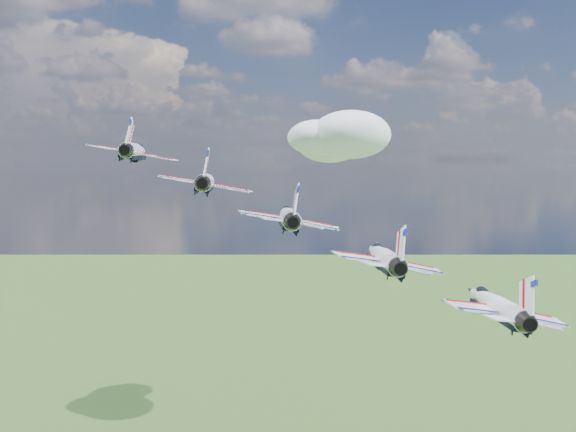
{
  "coord_description": "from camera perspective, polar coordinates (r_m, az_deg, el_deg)",
  "views": [
    {
      "loc": [
        -23.2,
        -70.06,
        148.07
      ],
      "look_at": [
        -10.12,
        -4.58,
        142.18
      ],
      "focal_mm": 40.0,
      "sensor_mm": 36.0,
      "label": 1
    }
  ],
  "objects": [
    {
      "name": "cloud_far",
      "position": [
        328.22,
        2.61,
        6.72
      ],
      "size": [
        58.13,
        45.68,
        22.84
      ],
      "primitive_type": "ellipsoid",
      "color": "white"
    },
    {
      "name": "jet_0",
      "position": [
        79.74,
        -13.4,
        5.65
      ],
      "size": [
        12.27,
        15.82,
        6.01
      ],
      "primitive_type": null,
      "rotation": [
        0.0,
        0.18,
        -0.13
      ],
      "color": "white"
    },
    {
      "name": "jet_1",
      "position": [
        72.8,
        -7.27,
        3.09
      ],
      "size": [
        12.27,
        15.82,
        6.01
      ],
      "primitive_type": null,
      "rotation": [
        0.0,
        0.18,
        -0.13
      ],
      "color": "white"
    },
    {
      "name": "jet_2",
      "position": [
        67.03,
        0.0,
        0.0
      ],
      "size": [
        12.27,
        15.82,
        6.01
      ],
      "primitive_type": null,
      "rotation": [
        0.0,
        0.18,
        -0.13
      ],
      "color": "white"
    },
    {
      "name": "jet_3",
      "position": [
        62.75,
        8.44,
        -3.58
      ],
      "size": [
        12.27,
        15.82,
        6.01
      ],
      "primitive_type": null,
      "rotation": [
        0.0,
        0.18,
        -0.13
      ],
      "color": "white"
    },
    {
      "name": "jet_4",
      "position": [
        60.28,
        17.92,
        -7.48
      ],
      "size": [
        12.27,
        15.82,
        6.01
      ],
      "primitive_type": null,
      "rotation": [
        0.0,
        0.18,
        -0.13
      ],
      "color": "white"
    }
  ]
}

